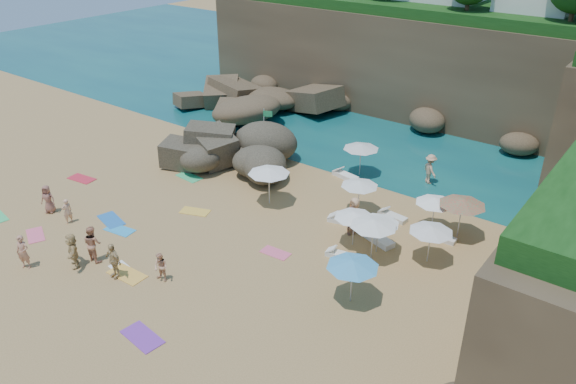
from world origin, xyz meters
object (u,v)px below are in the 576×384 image
Objects in this scene: lounger_0 at (343,220)px; person_stand_1 at (93,244)px; parasol_1 at (361,146)px; person_stand_5 at (207,154)px; person_stand_0 at (23,252)px; rock_outcrop at (238,167)px; flag_pole at (265,127)px; person_stand_3 at (351,220)px; person_stand_2 at (430,169)px; parasol_2 at (360,183)px; person_stand_4 at (354,214)px; person_stand_6 at (67,211)px; parasol_0 at (269,170)px.

person_stand_1 is (-7.83, -10.46, 0.81)m from lounger_0.
parasol_1 is 10.17m from person_stand_5.
person_stand_0 is at bearing -81.76° from person_stand_5.
rock_outcrop is 1.94× the size of flag_pole.
person_stand_5 reaches higher than person_stand_3.
person_stand_2 is at bearing 34.37° from person_stand_0.
person_stand_2 is 1.09× the size of person_stand_5.
parasol_2 is 1.27× the size of person_stand_3.
person_stand_4 is 1.35× the size of person_stand_6.
parasol_0 is 1.45× the size of lounger_0.
flag_pole reaches higher than person_stand_4.
rock_outcrop is at bearing 63.36° from person_stand_2.
parasol_1 is 1.21× the size of person_stand_1.
person_stand_0 reaches higher than lounger_0.
person_stand_2 reaches higher than person_stand_0.
parasol_1 is at bearing 60.59° from person_stand_3.
person_stand_5 is (-1.67, -1.15, 0.89)m from rock_outcrop.
parasol_1 is 7.51m from person_stand_3.
person_stand_3 is at bearing -63.19° from parasol_1.
parasol_0 is 1.26× the size of person_stand_2.
parasol_0 is at bearing 173.94° from lounger_0.
parasol_2 is 6.16m from person_stand_2.
person_stand_5 reaches higher than person_stand_0.
flag_pole reaches higher than person_stand_3.
parasol_2 reaches higher than person_stand_4.
person_stand_5 reaches higher than lounger_0.
person_stand_3 is 1.15× the size of person_stand_6.
person_stand_3 is at bearing -65.34° from person_stand_4.
parasol_0 is 1.69× the size of person_stand_6.
flag_pole is 13.84m from person_stand_6.
person_stand_3 is at bearing -132.51° from person_stand_1.
flag_pole reaches higher than person_stand_2.
parasol_0 is 5.10m from lounger_0.
rock_outcrop is at bearing 177.21° from parasol_2.
rock_outcrop is 3.23× the size of parasol_2.
person_stand_2 reaches higher than person_stand_1.
person_stand_4 is at bearing -131.18° from person_stand_1.
flag_pole is 1.81× the size of person_stand_4.
parasol_2 is 14.36m from person_stand_1.
parasol_1 is 7.11m from person_stand_4.
parasol_2 is at bearing 132.75° from person_stand_4.
parasol_0 is 1.47× the size of person_stand_3.
parasol_2 reaches higher than person_stand_3.
person_stand_6 is at bearing -91.99° from person_stand_5.
flag_pole is 1.45× the size of parasol_0.
person_stand_5 is (-3.37, 11.29, -0.06)m from person_stand_1.
rock_outcrop is at bearing 109.01° from person_stand_3.
rock_outcrop is 3.53× the size of person_stand_2.
flag_pole is at bearing 130.90° from parasol_0.
person_stand_2 is (1.69, 7.40, 0.84)m from lounger_0.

